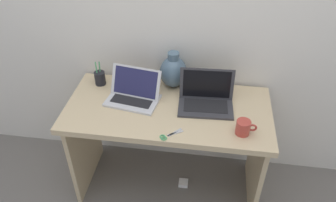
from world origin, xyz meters
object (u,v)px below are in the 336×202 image
at_px(coffee_mug, 243,127).
at_px(scissors, 168,136).
at_px(green_vase, 173,71).
at_px(laptop_left, 134,92).
at_px(pen_cup, 100,78).
at_px(power_brick, 183,183).
at_px(laptop_right, 206,96).

height_order(coffee_mug, scissors, coffee_mug).
distance_m(green_vase, coffee_mug, 0.63).
bearing_deg(laptop_left, pen_cup, 153.52).
bearing_deg(pen_cup, coffee_mug, -21.04).
bearing_deg(scissors, green_vase, 93.92).
bearing_deg(pen_cup, scissors, -40.42).
distance_m(laptop_left, power_brick, 0.87).
bearing_deg(green_vase, pen_cup, -173.57).
distance_m(laptop_left, pen_cup, 0.30).
height_order(laptop_left, scissors, laptop_left).
xyz_separation_m(laptop_left, green_vase, (0.23, 0.19, 0.06)).
bearing_deg(green_vase, coffee_mug, -42.83).
distance_m(green_vase, power_brick, 0.89).
bearing_deg(pen_cup, laptop_left, -26.48).
height_order(laptop_right, power_brick, laptop_right).
distance_m(laptop_left, laptop_right, 0.47).
relative_size(laptop_left, power_brick, 5.16).
xyz_separation_m(green_vase, coffee_mug, (0.46, -0.43, -0.07)).
bearing_deg(coffee_mug, laptop_right, 132.35).
height_order(green_vase, coffee_mug, green_vase).
bearing_deg(scissors, pen_cup, 139.58).
distance_m(laptop_right, scissors, 0.39).
relative_size(green_vase, coffee_mug, 2.12).
relative_size(green_vase, pen_cup, 1.45).
bearing_deg(power_brick, laptop_left, 171.70).
xyz_separation_m(laptop_right, green_vase, (-0.23, 0.18, 0.05)).
bearing_deg(scissors, laptop_left, 129.53).
bearing_deg(power_brick, laptop_right, 29.12).
bearing_deg(laptop_right, laptop_left, -178.33).
relative_size(laptop_left, laptop_right, 1.02).
distance_m(laptop_left, green_vase, 0.31).
height_order(laptop_left, power_brick, laptop_left).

